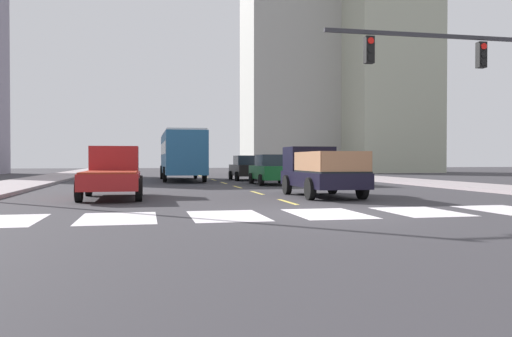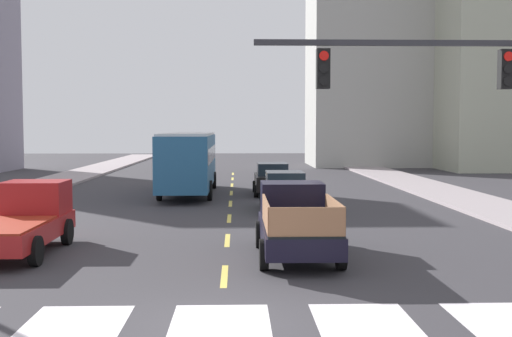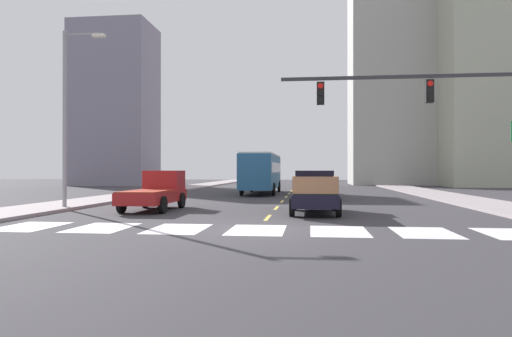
{
  "view_description": "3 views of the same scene",
  "coord_description": "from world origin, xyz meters",
  "views": [
    {
      "loc": [
        -4.68,
        -13.23,
        1.42
      ],
      "look_at": [
        1.08,
        14.44,
        0.96
      ],
      "focal_mm": 37.08,
      "sensor_mm": 36.0,
      "label": 1
    },
    {
      "loc": [
        0.31,
        -11.51,
        3.6
      ],
      "look_at": [
        1.03,
        12.66,
        2.08
      ],
      "focal_mm": 45.29,
      "sensor_mm": 36.0,
      "label": 2
    },
    {
      "loc": [
        1.74,
        -15.17,
        1.99
      ],
      "look_at": [
        -2.04,
        17.21,
        2.1
      ],
      "focal_mm": 32.44,
      "sensor_mm": 36.0,
      "label": 3
    }
  ],
  "objects": [
    {
      "name": "city_bus",
      "position": [
        -2.29,
        23.36,
        1.95
      ],
      "size": [
        2.72,
        10.8,
        3.32
      ],
      "rotation": [
        0.0,
        0.0,
        0.02
      ],
      "color": "#255D8A",
      "rests_on": "ground"
    },
    {
      "name": "pickup_dark",
      "position": [
        -5.91,
        7.32,
        0.92
      ],
      "size": [
        2.18,
        5.2,
        1.96
      ],
      "rotation": [
        0.0,
        0.0,
        -0.06
      ],
      "color": "#A61C1D",
      "rests_on": "ground"
    },
    {
      "name": "pickup_stakebed",
      "position": [
        1.97,
        6.6,
        0.94
      ],
      "size": [
        2.18,
        5.2,
        1.96
      ],
      "rotation": [
        0.0,
        0.0,
        0.04
      ],
      "color": "black",
      "rests_on": "ground"
    },
    {
      "name": "lane_dash_1",
      "position": [
        0.0,
        9.0,
        0.0
      ],
      "size": [
        0.16,
        2.4,
        0.01
      ],
      "primitive_type": "cube",
      "color": "#E3C951",
      "rests_on": "ground"
    },
    {
      "name": "block_mid_left",
      "position": [
        22.61,
        42.46,
        14.29
      ],
      "size": [
        9.58,
        7.23,
        28.58
      ],
      "primitive_type": "cube",
      "color": "#ABAF96",
      "rests_on": "ground"
    },
    {
      "name": "lane_dash_7",
      "position": [
        0.0,
        39.0,
        0.0
      ],
      "size": [
        0.16,
        2.4,
        0.01
      ],
      "primitive_type": "cube",
      "color": "#E3C951",
      "rests_on": "ground"
    },
    {
      "name": "crosswalk_stripe_2",
      "position": [
        -2.68,
        0.0,
        0.0
      ],
      "size": [
        1.84,
        2.81,
        0.01
      ],
      "primitive_type": "cube",
      "color": "silver",
      "rests_on": "ground"
    },
    {
      "name": "lane_dash_2",
      "position": [
        0.0,
        14.0,
        0.0
      ],
      "size": [
        0.16,
        2.4,
        0.01
      ],
      "primitive_type": "cube",
      "color": "#E3C951",
      "rests_on": "ground"
    },
    {
      "name": "sedan_mid",
      "position": [
        2.21,
        23.1,
        0.86
      ],
      "size": [
        2.02,
        4.4,
        1.72
      ],
      "rotation": [
        0.0,
        0.0,
        -0.05
      ],
      "color": "black",
      "rests_on": "ground"
    },
    {
      "name": "sidewalk_right",
      "position": [
        11.63,
        18.0,
        0.07
      ],
      "size": [
        3.5,
        110.0,
        0.15
      ],
      "primitive_type": "cube",
      "color": "#9F9295",
      "rests_on": "ground"
    },
    {
      "name": "ground_plane",
      "position": [
        0.0,
        0.0,
        0.0
      ],
      "size": [
        160.0,
        160.0,
        0.0
      ],
      "primitive_type": "plane",
      "color": "#363438"
    },
    {
      "name": "crosswalk_stripe_3",
      "position": [
        0.0,
        0.0,
        0.0
      ],
      "size": [
        1.84,
        2.81,
        0.01
      ],
      "primitive_type": "cube",
      "color": "silver",
      "rests_on": "ground"
    },
    {
      "name": "block_mid_right",
      "position": [
        12.93,
        50.18,
        17.8
      ],
      "size": [
        11.2,
        9.21,
        35.61
      ],
      "primitive_type": "cube",
      "color": "#A9A8A1",
      "rests_on": "ground"
    },
    {
      "name": "lane_dash_6",
      "position": [
        0.0,
        34.0,
        0.0
      ],
      "size": [
        0.16,
        2.4,
        0.01
      ],
      "primitive_type": "cube",
      "color": "#E3C951",
      "rests_on": "ground"
    },
    {
      "name": "lane_dash_0",
      "position": [
        0.0,
        4.0,
        0.0
      ],
      "size": [
        0.16,
        2.4,
        0.01
      ],
      "primitive_type": "cube",
      "color": "#E3C951",
      "rests_on": "ground"
    },
    {
      "name": "crosswalk_stripe_1",
      "position": [
        -5.36,
        0.0,
        0.0
      ],
      "size": [
        1.84,
        2.81,
        0.01
      ],
      "primitive_type": "cube",
      "color": "silver",
      "rests_on": "ground"
    },
    {
      "name": "lane_dash_5",
      "position": [
        0.0,
        29.0,
        0.0
      ],
      "size": [
        0.16,
        2.4,
        0.01
      ],
      "primitive_type": "cube",
      "color": "#E3C951",
      "rests_on": "ground"
    },
    {
      "name": "sidewalk_left",
      "position": [
        -11.63,
        18.0,
        0.07
      ],
      "size": [
        3.5,
        110.0,
        0.15
      ],
      "primitive_type": "cube",
      "color": "#9F9295",
      "rests_on": "ground"
    },
    {
      "name": "crosswalk_stripe_4",
      "position": [
        2.68,
        0.0,
        0.0
      ],
      "size": [
        1.84,
        2.81,
        0.01
      ],
      "primitive_type": "cube",
      "color": "silver",
      "rests_on": "ground"
    },
    {
      "name": "sedan_near_left",
      "position": [
        2.37,
        16.24,
        0.86
      ],
      "size": [
        2.02,
        4.4,
        1.72
      ],
      "rotation": [
        0.0,
        0.0,
        -0.04
      ],
      "color": "#145A26",
      "rests_on": "ground"
    },
    {
      "name": "crosswalk_stripe_5",
      "position": [
        5.36,
        0.0,
        0.0
      ],
      "size": [
        1.84,
        2.81,
        0.01
      ],
      "primitive_type": "cube",
      "color": "silver",
      "rests_on": "ground"
    },
    {
      "name": "lane_dash_3",
      "position": [
        0.0,
        19.0,
        0.0
      ],
      "size": [
        0.16,
        2.4,
        0.01
      ],
      "primitive_type": "cube",
      "color": "#E3C951",
      "rests_on": "ground"
    },
    {
      "name": "lane_dash_4",
      "position": [
        0.0,
        24.0,
        0.0
      ],
      "size": [
        0.16,
        2.4,
        0.01
      ],
      "primitive_type": "cube",
      "color": "#E3C951",
      "rests_on": "ground"
    }
  ]
}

